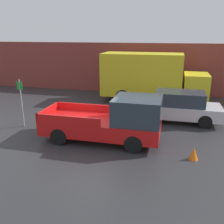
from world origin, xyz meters
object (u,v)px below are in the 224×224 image
at_px(car, 177,106).
at_px(delivery_truck, 149,76).
at_px(pickup_truck, 112,121).
at_px(parking_sign, 21,101).
at_px(traffic_cone, 194,153).

xyz_separation_m(car, delivery_truck, (-1.98, 3.81, 0.97)).
relative_size(pickup_truck, parking_sign, 2.13).
height_order(car, delivery_truck, delivery_truck).
height_order(parking_sign, traffic_cone, parking_sign).
height_order(pickup_truck, parking_sign, parking_sign).
distance_m(pickup_truck, traffic_cone, 3.69).
height_order(delivery_truck, parking_sign, delivery_truck).
relative_size(car, parking_sign, 1.89).
height_order(car, parking_sign, parking_sign).
relative_size(parking_sign, traffic_cone, 4.92).
bearing_deg(delivery_truck, traffic_cone, -72.38).
bearing_deg(car, pickup_truck, -129.11).
height_order(car, traffic_cone, car).
bearing_deg(traffic_cone, delivery_truck, 107.62).
distance_m(pickup_truck, parking_sign, 5.02).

